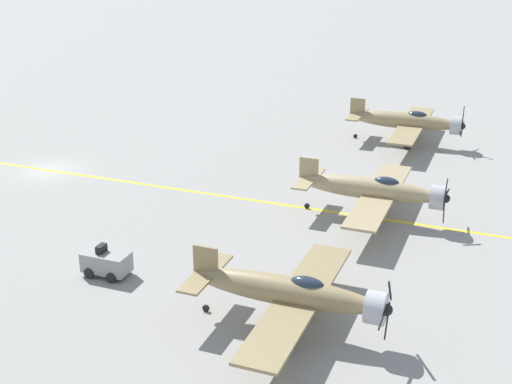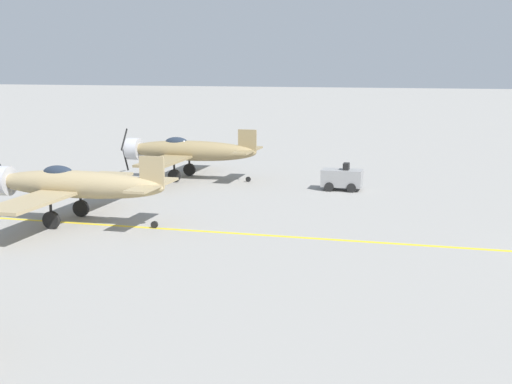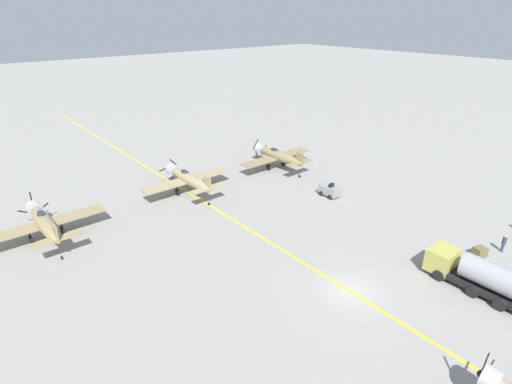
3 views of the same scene
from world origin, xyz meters
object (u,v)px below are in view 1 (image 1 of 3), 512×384
Objects in this scene: airplane_far_left at (408,121)px; tow_tractor at (106,262)px; airplane_far_right at (292,293)px; airplane_far_center at (375,190)px.

tow_tractor is at bearing -4.89° from airplane_far_left.
airplane_far_left is 4.62× the size of tow_tractor.
airplane_far_right is at bearing 82.18° from tow_tractor.
tow_tractor is at bearing -111.30° from airplane_far_right.
airplane_far_right is at bearing 15.64° from airplane_far_left.
airplane_far_left is at bearing 166.64° from airplane_far_right.
airplane_far_center is 14.77m from airplane_far_right.
tow_tractor is (-1.56, -11.35, -1.22)m from airplane_far_right.
airplane_far_left is 1.00× the size of airplane_far_right.
airplane_far_center is at bearing 18.26° from airplane_far_left.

